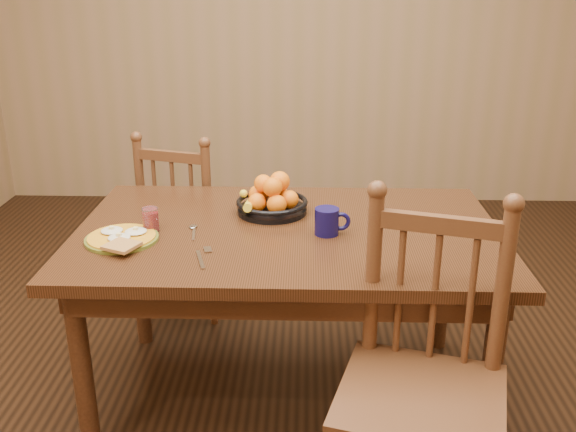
{
  "coord_description": "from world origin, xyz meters",
  "views": [
    {
      "loc": [
        0.07,
        -2.26,
        1.66
      ],
      "look_at": [
        0.0,
        0.0,
        0.8
      ],
      "focal_mm": 40.0,
      "sensor_mm": 36.0,
      "label": 1
    }
  ],
  "objects_px": {
    "dining_table": "(288,249)",
    "chair_far": "(189,226)",
    "coffee_mug": "(328,221)",
    "breakfast_plate": "(122,238)",
    "chair_near": "(423,384)",
    "fruit_bowl": "(271,199)"
  },
  "relations": [
    {
      "from": "dining_table",
      "to": "chair_far",
      "type": "xyz_separation_m",
      "value": [
        -0.52,
        0.74,
        -0.21
      ]
    },
    {
      "from": "dining_table",
      "to": "coffee_mug",
      "type": "distance_m",
      "value": 0.21
    },
    {
      "from": "dining_table",
      "to": "breakfast_plate",
      "type": "bearing_deg",
      "value": -166.7
    },
    {
      "from": "breakfast_plate",
      "to": "chair_far",
      "type": "bearing_deg",
      "value": 85.17
    },
    {
      "from": "chair_far",
      "to": "breakfast_plate",
      "type": "relative_size",
      "value": 3.09
    },
    {
      "from": "coffee_mug",
      "to": "chair_near",
      "type": "bearing_deg",
      "value": -64.87
    },
    {
      "from": "breakfast_plate",
      "to": "fruit_bowl",
      "type": "xyz_separation_m",
      "value": [
        0.52,
        0.31,
        0.04
      ]
    },
    {
      "from": "chair_near",
      "to": "breakfast_plate",
      "type": "height_order",
      "value": "chair_near"
    },
    {
      "from": "dining_table",
      "to": "chair_far",
      "type": "distance_m",
      "value": 0.93
    },
    {
      "from": "chair_far",
      "to": "fruit_bowl",
      "type": "relative_size",
      "value": 3.24
    },
    {
      "from": "fruit_bowl",
      "to": "chair_near",
      "type": "bearing_deg",
      "value": -58.38
    },
    {
      "from": "fruit_bowl",
      "to": "chair_far",
      "type": "bearing_deg",
      "value": 128.44
    },
    {
      "from": "dining_table",
      "to": "breakfast_plate",
      "type": "distance_m",
      "value": 0.62
    },
    {
      "from": "coffee_mug",
      "to": "fruit_bowl",
      "type": "relative_size",
      "value": 0.46
    },
    {
      "from": "dining_table",
      "to": "chair_near",
      "type": "height_order",
      "value": "chair_near"
    },
    {
      "from": "chair_far",
      "to": "coffee_mug",
      "type": "height_order",
      "value": "chair_far"
    },
    {
      "from": "breakfast_plate",
      "to": "fruit_bowl",
      "type": "bearing_deg",
      "value": 30.59
    },
    {
      "from": "chair_far",
      "to": "chair_near",
      "type": "bearing_deg",
      "value": 140.45
    },
    {
      "from": "coffee_mug",
      "to": "chair_far",
      "type": "bearing_deg",
      "value": 130.44
    },
    {
      "from": "fruit_bowl",
      "to": "dining_table",
      "type": "bearing_deg",
      "value": -66.94
    },
    {
      "from": "breakfast_plate",
      "to": "coffee_mug",
      "type": "height_order",
      "value": "coffee_mug"
    },
    {
      "from": "chair_far",
      "to": "coffee_mug",
      "type": "relative_size",
      "value": 7.03
    }
  ]
}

